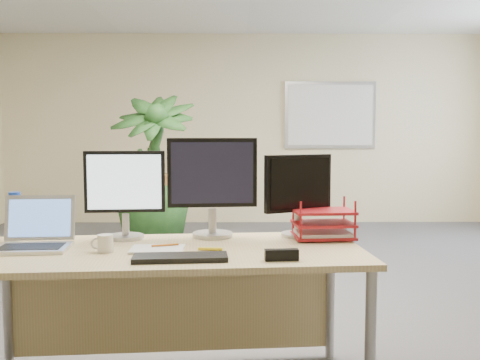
{
  "coord_description": "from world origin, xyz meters",
  "views": [
    {
      "loc": [
        -0.15,
        -3.7,
        1.29
      ],
      "look_at": [
        -0.12,
        0.35,
        0.93
      ],
      "focal_mm": 40.0,
      "sensor_mm": 36.0,
      "label": 1
    }
  ],
  "objects_px": {
    "monitor_right": "(212,180)",
    "floor_plant": "(153,185)",
    "desk": "(171,274)",
    "laptop": "(35,235)",
    "monitor_left": "(125,189)"
  },
  "relations": [
    {
      "from": "desk",
      "to": "monitor_right",
      "type": "height_order",
      "value": "monitor_right"
    },
    {
      "from": "monitor_right",
      "to": "floor_plant",
      "type": "bearing_deg",
      "value": 105.38
    },
    {
      "from": "desk",
      "to": "monitor_right",
      "type": "relative_size",
      "value": 3.62
    },
    {
      "from": "desk",
      "to": "monitor_left",
      "type": "xyz_separation_m",
      "value": [
        -0.26,
        0.16,
        0.42
      ]
    },
    {
      "from": "desk",
      "to": "laptop",
      "type": "bearing_deg",
      "value": -174.8
    },
    {
      "from": "monitor_left",
      "to": "laptop",
      "type": "xyz_separation_m",
      "value": [
        -0.4,
        -0.22,
        -0.21
      ]
    },
    {
      "from": "desk",
      "to": "monitor_right",
      "type": "distance_m",
      "value": 0.55
    },
    {
      "from": "laptop",
      "to": "desk",
      "type": "bearing_deg",
      "value": 5.2
    },
    {
      "from": "monitor_right",
      "to": "desk",
      "type": "bearing_deg",
      "value": -134.36
    },
    {
      "from": "monitor_left",
      "to": "monitor_right",
      "type": "height_order",
      "value": "monitor_right"
    },
    {
      "from": "desk",
      "to": "monitor_right",
      "type": "xyz_separation_m",
      "value": [
        0.21,
        0.21,
        0.46
      ]
    },
    {
      "from": "floor_plant",
      "to": "laptop",
      "type": "distance_m",
      "value": 2.97
    },
    {
      "from": "floor_plant",
      "to": "laptop",
      "type": "relative_size",
      "value": 4.08
    },
    {
      "from": "floor_plant",
      "to": "monitor_left",
      "type": "relative_size",
      "value": 3.2
    },
    {
      "from": "desk",
      "to": "monitor_left",
      "type": "bearing_deg",
      "value": 148.26
    }
  ]
}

